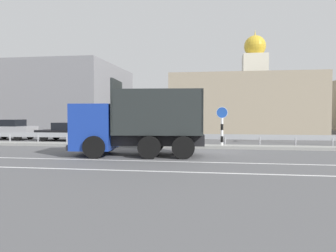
# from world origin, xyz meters

# --- Properties ---
(ground_plane) EXTENTS (320.00, 320.00, 0.00)m
(ground_plane) POSITION_xyz_m (0.00, 0.00, 0.00)
(ground_plane) COLOR #565659
(lane_strip_0) EXTENTS (69.68, 0.16, 0.01)m
(lane_strip_0) POSITION_xyz_m (-3.18, -3.81, 0.00)
(lane_strip_0) COLOR silver
(lane_strip_0) RESTS_ON ground_plane
(lane_strip_1) EXTENTS (69.68, 0.16, 0.01)m
(lane_strip_1) POSITION_xyz_m (-3.18, -6.27, 0.00)
(lane_strip_1) COLOR silver
(lane_strip_1) RESTS_ON ground_plane
(median_island) EXTENTS (38.33, 1.10, 0.18)m
(median_island) POSITION_xyz_m (0.00, 2.04, 0.09)
(median_island) COLOR gray
(median_island) RESTS_ON ground_plane
(median_guardrail) EXTENTS (69.68, 0.09, 0.78)m
(median_guardrail) POSITION_xyz_m (0.00, 2.98, 0.57)
(median_guardrail) COLOR #9EA0A5
(median_guardrail) RESTS_ON ground_plane
(dump_truck) EXTENTS (6.55, 3.15, 3.69)m
(dump_truck) POSITION_xyz_m (-3.98, -2.09, 1.31)
(dump_truck) COLOR #19389E
(dump_truck) RESTS_ON ground_plane
(median_road_sign) EXTENTS (0.68, 0.16, 2.46)m
(median_road_sign) POSITION_xyz_m (0.85, 2.04, 1.27)
(median_road_sign) COLOR white
(median_road_sign) RESTS_ON ground_plane
(parked_car_2) EXTENTS (3.88, 1.89, 1.60)m
(parked_car_2) POSITION_xyz_m (-15.67, 6.10, 0.79)
(parked_car_2) COLOR #A3A3A8
(parked_car_2) RESTS_ON ground_plane
(parked_car_3) EXTENTS (4.29, 2.06, 1.39)m
(parked_car_3) POSITION_xyz_m (-10.83, 5.71, 0.70)
(parked_car_3) COLOR black
(parked_car_3) RESTS_ON ground_plane
(parked_car_4) EXTENTS (4.94, 2.01, 1.49)m
(parked_car_4) POSITION_xyz_m (-4.90, 6.08, 0.74)
(parked_car_4) COLOR silver
(parked_car_4) RESTS_ON ground_plane
(background_building_0) EXTENTS (13.20, 14.22, 7.66)m
(background_building_0) POSITION_xyz_m (-17.79, 19.44, 3.83)
(background_building_0) COLOR gray
(background_building_0) RESTS_ON ground_plane
(background_building_1) EXTENTS (15.22, 12.61, 6.13)m
(background_building_1) POSITION_xyz_m (3.30, 20.71, 3.07)
(background_building_1) COLOR tan
(background_building_1) RESTS_ON ground_plane
(church_tower) EXTENTS (3.60, 3.60, 14.72)m
(church_tower) POSITION_xyz_m (5.95, 33.37, 6.78)
(church_tower) COLOR silver
(church_tower) RESTS_ON ground_plane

